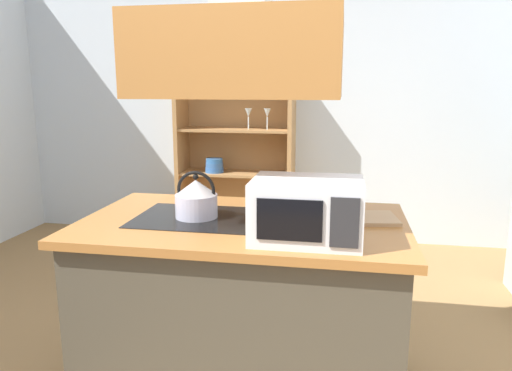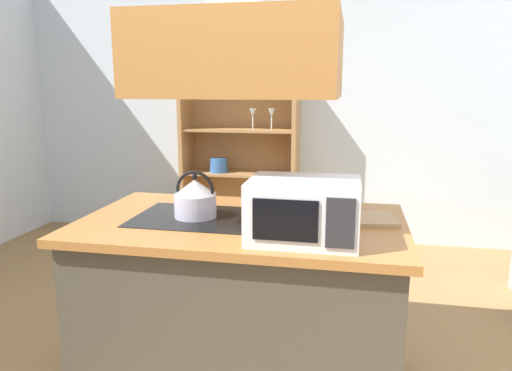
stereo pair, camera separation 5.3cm
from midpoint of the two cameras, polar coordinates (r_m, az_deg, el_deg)
wall_back at (r=4.84m, az=5.41°, el=9.48°), size 6.00×0.12×2.70m
kitchen_island at (r=2.50m, az=-2.12°, el=-14.04°), size 1.57×0.95×0.90m
range_hood at (r=2.26m, az=-2.38°, el=17.76°), size 0.90×0.70×1.21m
dish_cabinet at (r=4.78m, az=-2.68°, el=2.35°), size 1.14×0.40×1.72m
kettle at (r=2.37m, az=-7.79°, el=-1.53°), size 0.21×0.21×0.23m
cutting_board at (r=2.39m, az=11.78°, el=-3.83°), size 0.37×0.29×0.02m
microwave at (r=2.02m, az=5.35°, el=-2.91°), size 0.46×0.35×0.26m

